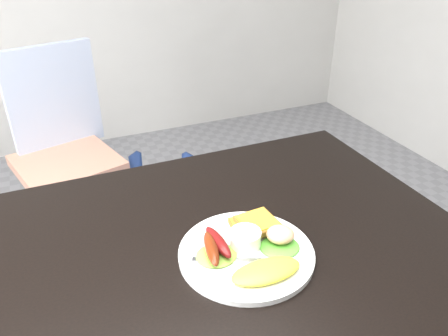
{
  "coord_description": "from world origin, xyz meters",
  "views": [
    {
      "loc": [
        -0.25,
        -0.71,
        1.37
      ],
      "look_at": [
        0.08,
        0.05,
        0.9
      ],
      "focal_mm": 35.0,
      "sensor_mm": 36.0,
      "label": 1
    }
  ],
  "objects_px": {
    "dining_chair": "(67,164)",
    "person": "(144,128)",
    "dining_table": "(201,252)",
    "plate": "(246,253)"
  },
  "relations": [
    {
      "from": "dining_chair",
      "to": "person",
      "type": "distance_m",
      "value": 0.6
    },
    {
      "from": "dining_table",
      "to": "dining_chair",
      "type": "height_order",
      "value": "dining_table"
    },
    {
      "from": "dining_table",
      "to": "plate",
      "type": "distance_m",
      "value": 0.11
    },
    {
      "from": "dining_table",
      "to": "person",
      "type": "relative_size",
      "value": 0.79
    },
    {
      "from": "dining_chair",
      "to": "person",
      "type": "relative_size",
      "value": 0.26
    },
    {
      "from": "dining_table",
      "to": "dining_chair",
      "type": "distance_m",
      "value": 1.14
    },
    {
      "from": "person",
      "to": "plate",
      "type": "relative_size",
      "value": 5.28
    },
    {
      "from": "dining_table",
      "to": "plate",
      "type": "xyz_separation_m",
      "value": [
        0.08,
        -0.07,
        0.03
      ]
    },
    {
      "from": "dining_table",
      "to": "person",
      "type": "height_order",
      "value": "person"
    },
    {
      "from": "person",
      "to": "plate",
      "type": "height_order",
      "value": "person"
    }
  ]
}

